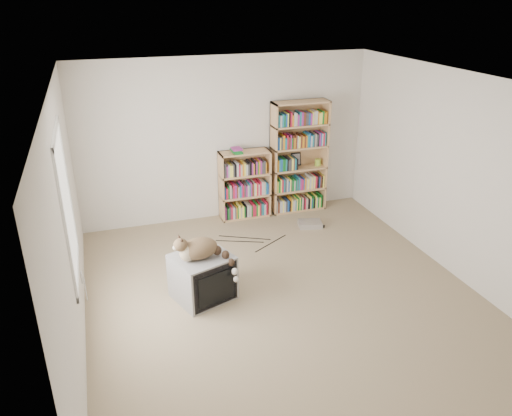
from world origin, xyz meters
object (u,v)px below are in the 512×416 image
object	(u,v)px
crt_tv	(202,277)
cat	(204,252)
bookcase_short	(244,187)
dvd_player	(310,224)
bookcase_tall	(298,160)

from	to	relation	value
crt_tv	cat	xyz separation A→B (m)	(0.02, -0.07, 0.36)
crt_tv	bookcase_short	world-z (taller)	bookcase_short
crt_tv	cat	bearing A→B (deg)	-93.77
crt_tv	bookcase_short	distance (m)	2.37
bookcase_short	dvd_player	xyz separation A→B (m)	(0.84, -0.69, -0.46)
bookcase_tall	dvd_player	size ratio (longest dim) A/B	5.10
bookcase_tall	bookcase_short	bearing A→B (deg)	-179.98
cat	dvd_player	bearing A→B (deg)	26.37
dvd_player	bookcase_tall	bearing A→B (deg)	97.31
crt_tv	bookcase_tall	distance (m)	2.97
cat	dvd_player	distance (m)	2.51
bookcase_tall	dvd_player	bearing A→B (deg)	-95.49
bookcase_short	cat	bearing A→B (deg)	-117.84
bookcase_short	dvd_player	distance (m)	1.18
crt_tv	dvd_player	bearing A→B (deg)	15.10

